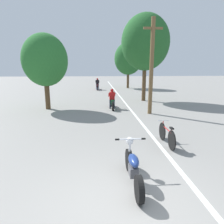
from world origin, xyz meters
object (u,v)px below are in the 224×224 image
Objects in this scene: utility_pole at (152,66)px; roadside_tree_left at (45,60)px; motorcycle_foreground at (133,167)px; motorcycle_rider_far at (97,85)px; roadside_tree_right_far at (128,59)px; roadside_tree_right_near at (145,42)px; motorcycle_rider_lead at (112,101)px; bicycle_parked at (167,135)px.

utility_pole reaches higher than roadside_tree_left.
motorcycle_rider_far is (-0.75, 20.87, 0.13)m from motorcycle_foreground.
utility_pole is at bearing -93.81° from roadside_tree_right_far.
roadside_tree_right_near reaches higher than roadside_tree_right_far.
motorcycle_foreground is (-3.11, -12.17, -4.30)m from roadside_tree_right_near.
motorcycle_rider_lead is 11.83m from motorcycle_rider_far.
bicycle_parked is (-0.69, -4.98, -2.48)m from utility_pole.
motorcycle_foreground is (-3.39, -22.65, -3.46)m from roadside_tree_right_far.
bicycle_parked is (1.49, -6.72, -0.15)m from motorcycle_rider_lead.
motorcycle_foreground is at bearing -91.18° from motorcycle_rider_lead.
bicycle_parked is at bearing -94.82° from roadside_tree_right_far.
utility_pole is 1.12× the size of roadside_tree_left.
motorcycle_rider_far is at bearing 113.91° from roadside_tree_right_near.
utility_pole is 0.92× the size of roadside_tree_right_far.
utility_pole is 2.50× the size of motorcycle_rider_far.
utility_pole reaches higher than motorcycle_foreground.
motorcycle_rider_far reaches higher than motorcycle_foreground.
roadside_tree_right_near reaches higher than motorcycle_rider_far.
roadside_tree_left is 2.91× the size of bicycle_parked.
bicycle_parked is at bearing -97.90° from utility_pole.
roadside_tree_right_far is 23.16m from motorcycle_foreground.
roadside_tree_right_near is 10.39m from motorcycle_rider_far.
motorcycle_rider_far reaches higher than motorcycle_rider_lead.
roadside_tree_right_near is at bearing 81.23° from utility_pole.
utility_pole is 6.82m from roadside_tree_left.
utility_pole is at bearing -16.35° from roadside_tree_left.
utility_pole is 3.64m from motorcycle_rider_lead.
utility_pole is 5.23m from roadside_tree_right_near.
motorcycle_rider_lead is 1.24× the size of bicycle_parked.
motorcycle_rider_lead is 6.88m from bicycle_parked.
motorcycle_rider_lead is at bearing 141.39° from utility_pole.
motorcycle_rider_lead is at bearing -85.47° from motorcycle_rider_far.
utility_pole is 14.08m from motorcycle_rider_far.
roadside_tree_left is at bearing 114.27° from motorcycle_foreground.
motorcycle_rider_lead is 0.95× the size of motorcycle_rider_far.
motorcycle_rider_far is (-4.13, -1.78, -3.33)m from roadside_tree_right_far.
motorcycle_rider_far is (3.43, 11.61, -2.67)m from roadside_tree_left.
roadside_tree_left is 2.23× the size of motorcycle_rider_far.
motorcycle_rider_lead is at bearing -2.35° from roadside_tree_left.
roadside_tree_right_near is 7.99m from roadside_tree_left.
roadside_tree_left is at bearing 177.65° from motorcycle_rider_lead.
bicycle_parked is (-1.71, -20.29, -3.51)m from roadside_tree_right_far.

